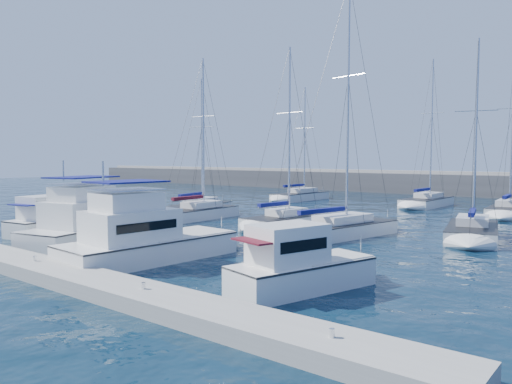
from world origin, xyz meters
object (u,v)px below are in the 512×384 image
Objects in this scene: sailboat_back_a at (300,196)px; sailboat_mid_a at (198,208)px; sailboat_back_b at (427,202)px; sailboat_back_c at (508,211)px; sailboat_mid_b at (198,213)px; motor_yacht_stbd_outer at (298,268)px; motor_yacht_stbd_inner at (143,240)px; sailboat_mid_e at (472,232)px; motor_yacht_port_outer at (51,221)px; motor_yacht_port_inner at (95,225)px; sailboat_mid_c at (283,221)px; sailboat_mid_d at (338,229)px.

sailboat_mid_a is at bearing -85.88° from sailboat_back_a.
sailboat_back_b is 1.04× the size of sailboat_back_c.
sailboat_mid_a is 4.02m from sailboat_mid_b.
sailboat_back_a is 0.92× the size of sailboat_back_c.
sailboat_back_a reaches higher than motor_yacht_stbd_outer.
motor_yacht_stbd_inner is 21.58m from sailboat_mid_e.
motor_yacht_stbd_inner is 0.61× the size of sailboat_back_c.
motor_yacht_stbd_outer is at bearing -37.20° from sailboat_mid_b.
motor_yacht_stbd_outer is 0.41× the size of sailboat_back_b.
sailboat_mid_b is 26.65m from sailboat_back_b.
sailboat_back_c is at bearing -4.76° from sailboat_back_a.
sailboat_back_b is (13.69, 36.82, -0.41)m from motor_yacht_port_outer.
motor_yacht_stbd_inner is (12.49, -1.78, 0.19)m from motor_yacht_port_outer.
sailboat_mid_e reaches higher than motor_yacht_port_inner.
motor_yacht_port_inner is 37.70m from sailboat_back_b.
motor_yacht_stbd_inner is 22.39m from sailboat_mid_a.
sailboat_mid_c is at bearing -126.09° from sailboat_back_c.
sailboat_mid_b is at bearing 175.49° from sailboat_mid_e.
sailboat_mid_e is at bearing 21.51° from sailboat_mid_c.
motor_yacht_port_outer is 0.48× the size of sailboat_mid_e.
motor_yacht_stbd_inner is at bearing -90.75° from sailboat_back_b.
motor_yacht_stbd_outer is 0.42× the size of sailboat_back_c.
motor_yacht_port_outer is 39.28m from sailboat_back_b.
motor_yacht_stbd_outer is at bearing -76.62° from sailboat_back_b.
sailboat_mid_d is 1.30× the size of sailboat_mid_e.
sailboat_back_a reaches higher than sailboat_mid_a.
motor_yacht_port_inner is 16.83m from motor_yacht_stbd_outer.
sailboat_back_c reaches higher than motor_yacht_port_inner.
motor_yacht_port_outer is 0.37× the size of sailboat_mid_d.
sailboat_back_a is at bearing 138.94° from motor_yacht_stbd_outer.
sailboat_mid_e is 22.86m from sailboat_back_b.
sailboat_mid_d is at bearing -24.96° from sailboat_mid_a.
motor_yacht_stbd_inner is 38.62m from sailboat_back_b.
sailboat_mid_c is 0.80× the size of sailboat_mid_d.
motor_yacht_port_inner is 0.76× the size of sailboat_back_a.
sailboat_back_c is (0.91, 33.47, -0.39)m from motor_yacht_stbd_outer.
motor_yacht_port_outer is 5.32m from motor_yacht_port_inner.
sailboat_mid_a is at bearing -124.46° from sailboat_back_b.
sailboat_back_b is at bearing 42.87° from sailboat_mid_a.
sailboat_back_a is at bearing 88.64° from motor_yacht_port_inner.
motor_yacht_port_outer is 17.00m from sailboat_mid_c.
sailboat_mid_e is (18.72, 16.37, -0.62)m from motor_yacht_port_inner.
motor_yacht_stbd_inner is (7.17, -1.84, 0.00)m from motor_yacht_port_inner.
sailboat_mid_c is 24.09m from sailboat_back_b.
motor_yacht_port_inner is at bearing -169.80° from motor_yacht_stbd_outer.
sailboat_mid_d is at bearing -160.83° from sailboat_mid_e.
motor_yacht_port_inner is at bearing -151.89° from sailboat_mid_e.
motor_yacht_stbd_outer is at bearing -95.80° from sailboat_back_c.
sailboat_back_b is at bearing 107.59° from sailboat_mid_d.
sailboat_mid_d reaches higher than sailboat_mid_a.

